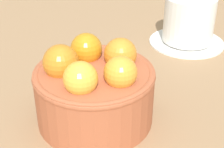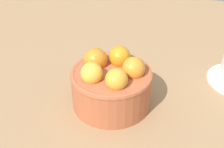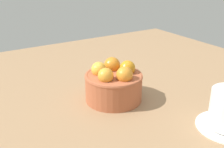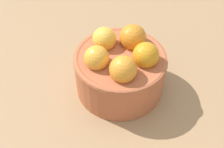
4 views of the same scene
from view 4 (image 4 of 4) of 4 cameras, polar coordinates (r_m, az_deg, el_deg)
ground_plane at (r=49.97cm, az=1.44°, el=-3.94°), size 122.41×111.67×3.95cm
terracotta_bowl at (r=45.24cm, az=1.64°, el=1.26°), size 14.26×14.26×9.91cm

